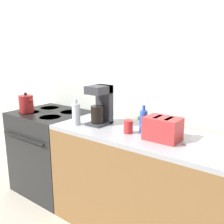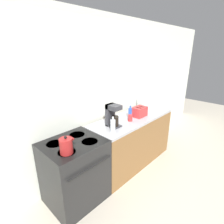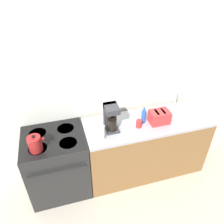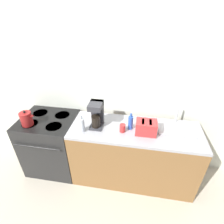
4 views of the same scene
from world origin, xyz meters
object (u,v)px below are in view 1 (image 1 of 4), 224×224
(toaster, at_px, (163,129))
(bottle_blue, at_px, (143,121))
(bottle_clear, at_px, (76,114))
(stove, at_px, (52,150))
(coffee_maker, at_px, (101,104))
(kettle, at_px, (26,104))
(cup_red, at_px, (128,127))

(toaster, bearing_deg, bottle_blue, 163.45)
(bottle_clear, bearing_deg, stove, 163.45)
(stove, distance_m, bottle_clear, 0.82)
(toaster, relative_size, bottle_blue, 1.12)
(toaster, bearing_deg, coffee_maker, 174.83)
(kettle, height_order, toaster, kettle)
(bottle_clear, bearing_deg, cup_red, 8.86)
(bottle_clear, xyz_separation_m, bottle_blue, (0.60, 0.16, -0.00))
(coffee_maker, distance_m, bottle_clear, 0.24)
(kettle, xyz_separation_m, bottle_clear, (0.77, -0.01, 0.00))
(bottle_clear, distance_m, bottle_blue, 0.62)
(cup_red, bearing_deg, coffee_maker, 167.53)
(toaster, height_order, bottle_clear, bottle_clear)
(coffee_maker, bearing_deg, cup_red, -12.47)
(stove, relative_size, coffee_maker, 2.61)
(bottle_blue, bearing_deg, coffee_maker, -179.89)
(stove, bearing_deg, kettle, -138.86)
(bottle_blue, bearing_deg, bottle_clear, -165.32)
(coffee_maker, bearing_deg, kettle, -171.11)
(stove, height_order, cup_red, cup_red)
(coffee_maker, relative_size, bottle_blue, 1.54)
(bottle_clear, height_order, cup_red, bottle_clear)
(stove, height_order, bottle_clear, bottle_clear)
(toaster, xyz_separation_m, bottle_blue, (-0.20, 0.06, 0.01))
(bottle_blue, height_order, cup_red, bottle_blue)
(cup_red, bearing_deg, kettle, -176.98)
(kettle, relative_size, cup_red, 2.09)
(toaster, distance_m, cup_red, 0.29)
(kettle, bearing_deg, stove, 41.14)
(coffee_maker, bearing_deg, toaster, -5.17)
(kettle, distance_m, cup_red, 1.28)
(stove, distance_m, cup_red, 1.21)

